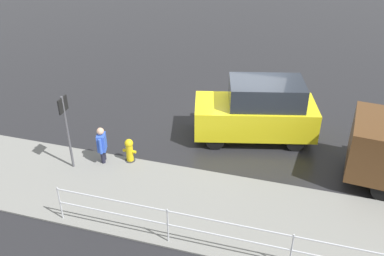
{
  "coord_description": "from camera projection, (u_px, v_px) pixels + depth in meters",
  "views": [
    {
      "loc": [
        -1.86,
        12.62,
        7.71
      ],
      "look_at": [
        1.3,
        1.72,
        0.9
      ],
      "focal_mm": 40.0,
      "sensor_mm": 36.0,
      "label": 1
    }
  ],
  "objects": [
    {
      "name": "ground_plane",
      "position": [
        242.0,
        131.0,
        14.8
      ],
      "size": [
        60.0,
        60.0,
        0.0
      ],
      "primitive_type": "plane",
      "color": "black"
    },
    {
      "name": "kerb_strip",
      "position": [
        213.0,
        210.0,
        11.33
      ],
      "size": [
        24.0,
        3.2,
        0.04
      ],
      "primitive_type": "cube",
      "color": "slate",
      "rests_on": "ground"
    },
    {
      "name": "moving_hatchback",
      "position": [
        258.0,
        111.0,
        13.93
      ],
      "size": [
        4.2,
        2.6,
        2.06
      ],
      "color": "yellow",
      "rests_on": "ground"
    },
    {
      "name": "fire_hydrant",
      "position": [
        129.0,
        151.0,
        13.05
      ],
      "size": [
        0.42,
        0.31,
        0.8
      ],
      "color": "gold",
      "rests_on": "ground"
    },
    {
      "name": "pedestrian",
      "position": [
        102.0,
        143.0,
        12.88
      ],
      "size": [
        0.34,
        0.55,
        1.22
      ],
      "color": "blue",
      "rests_on": "ground"
    },
    {
      "name": "metal_railing",
      "position": [
        228.0,
        232.0,
        9.64
      ],
      "size": [
        8.65,
        0.04,
        1.05
      ],
      "color": "#B7BABF",
      "rests_on": "ground"
    },
    {
      "name": "sign_post",
      "position": [
        66.0,
        123.0,
        12.18
      ],
      "size": [
        0.07,
        0.44,
        2.4
      ],
      "color": "#4C4C51",
      "rests_on": "ground"
    }
  ]
}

